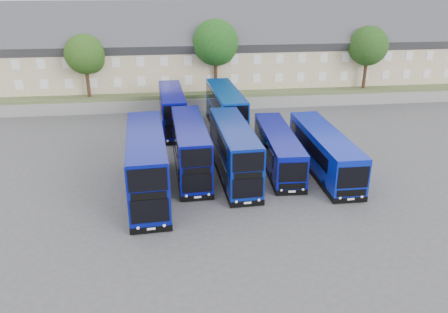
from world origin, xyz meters
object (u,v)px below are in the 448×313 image
tree_mid (217,44)px  tree_east (369,47)px  dd_front_left (147,165)px  tree_west (86,56)px  tree_far (387,37)px  dd_front_mid (190,149)px  coach_east_a (278,150)px

tree_mid → tree_east: 20.02m
dd_front_left → tree_east: bearing=37.3°
tree_west → tree_far: tree_far is taller
dd_front_left → dd_front_mid: (3.52, 3.57, -0.22)m
tree_west → tree_mid: tree_mid is taller
dd_front_mid → coach_east_a: size_ratio=0.94×
tree_far → tree_east: bearing=-130.6°
coach_east_a → tree_west: (-19.12, 20.09, 5.46)m
tree_mid → tree_far: bearing=14.0°
coach_east_a → tree_east: (16.88, 20.09, 5.80)m
tree_east → tree_west: bearing=-180.0°
dd_front_left → tree_mid: size_ratio=1.35×
dd_front_left → tree_east: 37.37m
dd_front_left → tree_far: tree_far is taller
dd_front_mid → tree_far: size_ratio=1.30×
tree_mid → tree_east: tree_mid is taller
dd_front_left → tree_west: size_ratio=1.62×
dd_front_left → tree_west: (-7.81, 24.02, 4.65)m
tree_east → tree_far: (6.00, 7.00, 0.34)m
tree_east → tree_far: bearing=49.4°
coach_east_a → tree_mid: size_ratio=1.31×
dd_front_mid → coach_east_a: 7.81m
tree_mid → tree_east: bearing=-1.4°
dd_front_mid → tree_mid: (4.67, 20.95, 5.89)m
dd_front_mid → tree_mid: 22.25m
coach_east_a → tree_east: size_ratio=1.47×
dd_front_mid → dd_front_left: bearing=-136.4°
dd_front_mid → tree_far: tree_far is taller
coach_east_a → tree_far: 35.99m
dd_front_mid → coach_east_a: dd_front_mid is taller
tree_mid → tree_far: (26.00, 6.50, -0.34)m
coach_east_a → dd_front_mid: bearing=-174.6°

